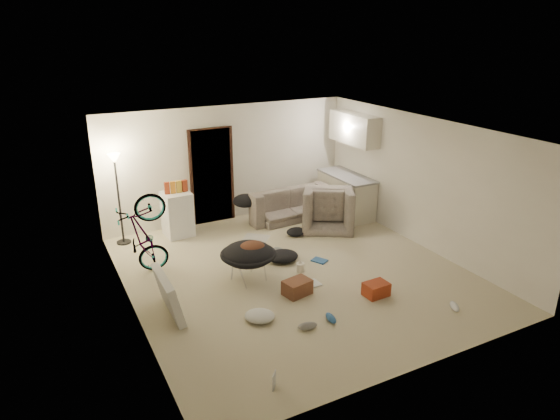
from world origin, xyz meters
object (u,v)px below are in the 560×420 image
saucer_chair (248,259)px  drink_case_b (376,289)px  floor_lamp (117,180)px  tv_box (168,295)px  mini_fridge (177,214)px  bicycle (145,253)px  armchair (327,210)px  kitchen_counter (346,195)px  drink_case_a (297,287)px  juicer (300,267)px  sofa (285,206)px

saucer_chair → drink_case_b: bearing=-41.2°
floor_lamp → tv_box: (0.10, -2.97, -0.98)m
mini_fridge → bicycle: bearing=-128.5°
armchair → kitchen_counter: bearing=-120.7°
armchair → bicycle: size_ratio=0.69×
drink_case_a → mini_fridge: bearing=95.3°
bicycle → juicer: (2.41, -1.12, -0.31)m
juicer → drink_case_a: bearing=-123.1°
floor_lamp → mini_fridge: (1.09, -0.10, -0.85)m
mini_fridge → juicer: bearing=-65.0°
floor_lamp → juicer: 3.86m
saucer_chair → drink_case_a: 0.97m
saucer_chair → drink_case_b: size_ratio=2.47×
tv_box → drink_case_b: bearing=-16.9°
drink_case_a → armchair: bearing=37.1°
tv_box → juicer: tv_box is taller
floor_lamp → mini_fridge: bearing=-5.2°
drink_case_a → drink_case_b: size_ratio=1.12×
drink_case_a → juicer: bearing=45.4°
saucer_chair → drink_case_b: (1.59, -1.40, -0.29)m
bicycle → mini_fridge: (0.99, 1.44, 0.06)m
saucer_chair → drink_case_b: 2.14m
tv_box → drink_case_a: 2.02m
sofa → armchair: 1.03m
kitchen_counter → sofa: (-1.33, 0.45, -0.17)m
juicer → bicycle: bearing=155.0°
sofa → bicycle: bicycle is taller
bicycle → mini_fridge: size_ratio=1.67×
bicycle → tv_box: size_ratio=1.55×
floor_lamp → sofa: bearing=-3.3°
floor_lamp → kitchen_counter: bearing=-7.7°
drink_case_b → drink_case_a: bearing=148.8°
armchair → drink_case_a: (-2.01, -2.28, -0.22)m
armchair → drink_case_b: (-0.91, -2.89, -0.23)m
saucer_chair → tv_box: bearing=-164.1°
drink_case_b → saucer_chair: bearing=136.7°
armchair → bicycle: (-3.98, -0.48, 0.06)m
kitchen_counter → sofa: 1.41m
floor_lamp → armchair: bearing=-14.5°
tv_box → juicer: 2.44m
kitchen_counter → tv_box: 5.27m
bicycle → juicer: bearing=-108.9°
sofa → bicycle: (-3.40, -1.34, 0.13)m
kitchen_counter → mini_fridge: bearing=171.6°
floor_lamp → sofa: 3.66m
drink_case_b → floor_lamp: bearing=126.7°
kitchen_counter → tv_box: bearing=-153.9°
sofa → drink_case_b: size_ratio=4.84×
floor_lamp → armchair: size_ratio=1.73×
floor_lamp → juicer: (2.51, -2.66, -1.22)m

